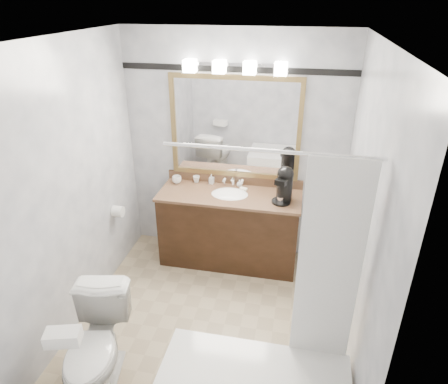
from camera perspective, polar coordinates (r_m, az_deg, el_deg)
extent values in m
cube|color=tan|center=(3.96, -2.18, -18.10)|extent=(2.40, 2.60, 0.01)
cube|color=white|center=(2.83, -3.10, 21.05)|extent=(2.40, 2.60, 0.01)
cube|color=silver|center=(4.37, 1.56, 6.09)|extent=(2.40, 0.01, 2.50)
cube|color=silver|center=(2.20, -11.14, -17.87)|extent=(2.40, 0.01, 2.50)
cube|color=silver|center=(3.66, -21.18, 0.03)|extent=(0.01, 2.60, 2.50)
cube|color=silver|center=(3.17, 19.17, -3.86)|extent=(0.01, 2.60, 2.50)
cube|color=black|center=(4.48, 0.78, -5.31)|extent=(1.50, 0.55, 0.82)
cube|color=#966947|center=(4.28, 0.81, -0.46)|extent=(1.53, 0.58, 0.03)
cube|color=#966947|center=(4.49, 1.46, 1.81)|extent=(1.53, 0.03, 0.10)
ellipsoid|color=white|center=(4.28, 0.81, -0.64)|extent=(0.44, 0.34, 0.14)
cube|color=olive|center=(4.14, 1.64, 16.08)|extent=(1.40, 0.04, 0.05)
cube|color=olive|center=(4.45, 1.46, 2.66)|extent=(1.40, 0.04, 0.05)
cube|color=olive|center=(4.43, -7.20, 9.58)|extent=(0.05, 0.04, 1.00)
cube|color=olive|center=(4.21, 10.73, 8.42)|extent=(0.05, 0.04, 1.00)
cube|color=white|center=(4.27, 1.56, 9.15)|extent=(1.30, 0.01, 1.00)
cube|color=silver|center=(4.11, 1.63, 17.77)|extent=(0.90, 0.05, 0.03)
cube|color=white|center=(4.17, -4.90, 17.53)|extent=(0.12, 0.12, 0.12)
cube|color=white|center=(4.09, -0.67, 17.46)|extent=(0.12, 0.12, 0.12)
cube|color=white|center=(4.04, 3.69, 17.29)|extent=(0.12, 0.12, 0.12)
cube|color=white|center=(4.01, 8.13, 17.02)|extent=(0.12, 0.12, 0.12)
cube|color=black|center=(4.14, 1.69, 17.13)|extent=(2.40, 0.01, 0.06)
cylinder|color=silver|center=(2.35, 6.59, 5.82)|extent=(1.30, 0.02, 0.02)
cube|color=white|center=(2.71, 14.71, -10.57)|extent=(0.40, 0.04, 1.55)
cylinder|color=white|center=(4.39, -14.90, -2.69)|extent=(0.11, 0.12, 0.12)
imported|color=white|center=(3.35, -17.82, -20.48)|extent=(0.57, 0.83, 0.77)
cube|color=white|center=(2.88, -22.02, -18.65)|extent=(0.25, 0.18, 0.09)
cylinder|color=black|center=(4.13, 8.14, -1.36)|extent=(0.20, 0.20, 0.02)
cylinder|color=black|center=(4.12, 8.64, 0.73)|extent=(0.16, 0.16, 0.28)
sphere|color=black|center=(4.06, 8.78, 2.53)|extent=(0.17, 0.17, 0.17)
cube|color=black|center=(4.01, 8.22, 1.46)|extent=(0.14, 0.14, 0.05)
cylinder|color=silver|center=(4.10, 8.05, -1.08)|extent=(0.07, 0.07, 0.07)
imported|color=white|center=(4.53, -6.76, 1.77)|extent=(0.11, 0.11, 0.08)
imported|color=white|center=(4.54, -3.97, 1.84)|extent=(0.10, 0.10, 0.07)
imported|color=white|center=(4.48, -1.80, 1.87)|extent=(0.05, 0.06, 0.11)
imported|color=white|center=(4.42, 2.23, 1.26)|extent=(0.07, 0.07, 0.08)
cube|color=beige|center=(4.35, 2.77, 0.42)|extent=(0.10, 0.08, 0.03)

